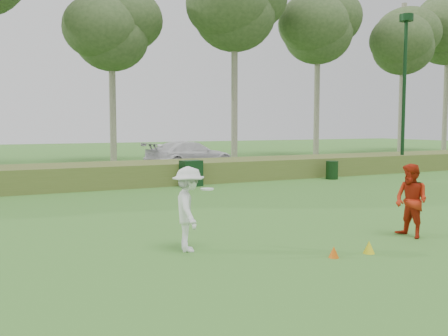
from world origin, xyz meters
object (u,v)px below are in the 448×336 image
player_red (411,201)px  utility_cabinet (191,173)px  car_right (190,155)px  lamp_post (405,65)px  trash_bin (332,170)px  cone_orange (334,252)px  cone_yellow (369,247)px  player_white (189,209)px

player_red → utility_cabinet: 10.71m
player_red → car_right: 17.75m
lamp_post → trash_bin: bearing=-168.3°
cone_orange → cone_yellow: cone_yellow is taller
cone_orange → trash_bin: size_ratio=0.26×
lamp_post → car_right: size_ratio=1.57×
cone_orange → utility_cabinet: 11.44m
trash_bin → car_right: car_right is taller
car_right → cone_orange: bearing=154.8°
player_red → lamp_post: bearing=133.2°
lamp_post → cone_orange: bearing=-139.7°
lamp_post → player_white: (-16.43, -10.32, -4.75)m
player_white → car_right: bearing=-7.9°
utility_cabinet → trash_bin: (6.82, -0.42, -0.11)m
cone_orange → utility_cabinet: (1.81, 11.29, 0.42)m
cone_yellow → utility_cabinet: size_ratio=0.24×
lamp_post → player_red: (-11.55, -11.41, -4.77)m
cone_orange → lamp_post: bearing=40.3°
player_white → car_right: (6.90, 16.55, -0.03)m
trash_bin → cone_yellow: bearing=-125.6°
cone_orange → trash_bin: 13.88m
cone_yellow → car_right: (3.84, 18.30, 0.69)m
player_red → trash_bin: 11.89m
cone_orange → utility_cabinet: size_ratio=0.21×
trash_bin → lamp_post: bearing=11.7°
player_red → player_white: bearing=-104.0°
player_red → trash_bin: (6.00, 10.25, -0.40)m
player_red → car_right: bearing=172.0°
trash_bin → car_right: (-3.97, 7.38, 0.40)m
player_white → cone_yellow: bearing=-105.1°
cone_yellow → trash_bin: (7.81, 10.92, 0.29)m
utility_cabinet → cone_yellow: bearing=-102.5°
utility_cabinet → player_red: bearing=-93.1°
lamp_post → trash_bin: 7.68m
cone_orange → car_right: bearing=75.7°
cone_orange → cone_yellow: 0.82m
player_red → cone_orange: bearing=-78.3°
player_white → car_right: size_ratio=0.32×
player_white → trash_bin: size_ratio=2.00×
cone_orange → car_right: size_ratio=0.04×
player_white → cone_orange: size_ratio=7.72×
player_red → utility_cabinet: (-0.82, 10.68, -0.29)m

